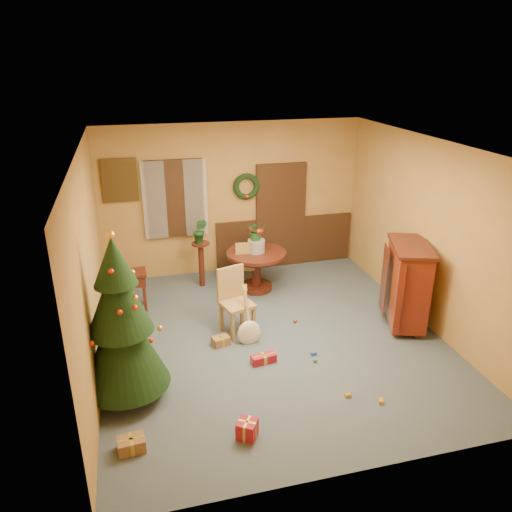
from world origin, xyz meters
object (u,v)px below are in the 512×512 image
object	(u,v)px
christmas_tree	(121,323)
sideboard	(407,283)
chair_near	(234,298)
writing_desk	(123,282)
dining_table	(256,263)

from	to	relation	value
christmas_tree	sideboard	xyz separation A→B (m)	(4.30, 0.76, -0.32)
chair_near	writing_desk	size ratio (longest dim) A/B	1.33
chair_near	christmas_tree	distance (m)	2.13
christmas_tree	sideboard	distance (m)	4.38
dining_table	sideboard	world-z (taller)	sideboard
christmas_tree	sideboard	bearing A→B (deg)	9.99
dining_table	sideboard	distance (m)	2.68
christmas_tree	sideboard	size ratio (longest dim) A/B	1.63
chair_near	sideboard	bearing A→B (deg)	-10.63
christmas_tree	writing_desk	bearing A→B (deg)	90.00
dining_table	sideboard	xyz separation A→B (m)	(1.95, -1.82, 0.21)
dining_table	chair_near	world-z (taller)	chair_near
dining_table	christmas_tree	world-z (taller)	christmas_tree
christmas_tree	sideboard	world-z (taller)	christmas_tree
christmas_tree	writing_desk	size ratio (longest dim) A/B	2.84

